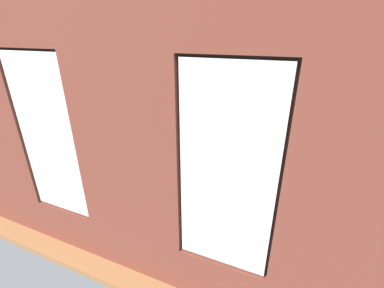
% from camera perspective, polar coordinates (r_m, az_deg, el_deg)
% --- Properties ---
extents(ground_plane, '(6.96, 5.71, 0.10)m').
position_cam_1_polar(ground_plane, '(5.84, 2.16, -8.78)').
color(ground_plane, '#99663D').
extents(brick_wall_with_windows, '(6.36, 0.30, 3.53)m').
position_cam_1_polar(brick_wall_with_windows, '(3.07, -14.42, -2.97)').
color(brick_wall_with_windows, brown).
rests_on(brick_wall_with_windows, ground_plane).
extents(white_wall_right, '(0.10, 4.71, 3.53)m').
position_cam_1_polar(white_wall_right, '(6.72, -24.46, 10.24)').
color(white_wall_right, white).
rests_on(white_wall_right, ground_plane).
extents(couch_by_window, '(1.97, 0.87, 0.80)m').
position_cam_1_polar(couch_by_window, '(4.51, -12.50, -14.65)').
color(couch_by_window, black).
rests_on(couch_by_window, ground_plane).
extents(couch_left, '(0.95, 1.78, 0.80)m').
position_cam_1_polar(couch_left, '(5.13, 28.05, -11.97)').
color(couch_left, black).
rests_on(couch_left, ground_plane).
extents(coffee_table, '(1.55, 0.73, 0.44)m').
position_cam_1_polar(coffee_table, '(5.45, -1.03, -5.94)').
color(coffee_table, tan).
rests_on(coffee_table, ground_plane).
extents(cup_ceramic, '(0.08, 0.08, 0.10)m').
position_cam_1_polar(cup_ceramic, '(5.37, 3.69, -5.24)').
color(cup_ceramic, '#B23D38').
rests_on(cup_ceramic, coffee_table).
extents(table_plant_small, '(0.14, 0.14, 0.21)m').
position_cam_1_polar(table_plant_small, '(5.25, -0.38, -5.17)').
color(table_plant_small, gray).
rests_on(table_plant_small, coffee_table).
extents(remote_silver, '(0.18, 0.07, 0.02)m').
position_cam_1_polar(remote_silver, '(5.52, -5.92, -4.90)').
color(remote_silver, '#B2B2B7').
rests_on(remote_silver, coffee_table).
extents(remote_black, '(0.17, 0.12, 0.02)m').
position_cam_1_polar(remote_black, '(5.42, -1.04, -5.35)').
color(remote_black, black).
rests_on(remote_black, coffee_table).
extents(remote_gray, '(0.18, 0.08, 0.02)m').
position_cam_1_polar(remote_gray, '(5.57, -2.47, -4.54)').
color(remote_gray, '#59595B').
rests_on(remote_gray, coffee_table).
extents(media_console, '(1.21, 0.42, 0.54)m').
position_cam_1_polar(media_console, '(6.82, -21.93, -2.54)').
color(media_console, black).
rests_on(media_console, ground_plane).
extents(tv_flatscreen, '(0.95, 0.20, 0.67)m').
position_cam_1_polar(tv_flatscreen, '(6.60, -22.70, 2.18)').
color(tv_flatscreen, black).
rests_on(tv_flatscreen, media_console).
extents(papasan_chair, '(1.16, 1.16, 0.71)m').
position_cam_1_polar(papasan_chair, '(7.07, 2.78, 1.76)').
color(papasan_chair, olive).
rests_on(papasan_chair, ground_plane).
extents(potted_plant_corner_near_left, '(0.93, 0.74, 1.29)m').
position_cam_1_polar(potted_plant_corner_near_left, '(6.93, 29.16, 0.97)').
color(potted_plant_corner_near_left, beige).
rests_on(potted_plant_corner_near_left, ground_plane).
extents(potted_plant_between_couches, '(1.14, 1.22, 1.33)m').
position_cam_1_polar(potted_plant_between_couches, '(3.69, 6.02, -13.87)').
color(potted_plant_between_couches, beige).
rests_on(potted_plant_between_couches, ground_plane).
extents(potted_plant_mid_room_small, '(0.41, 0.41, 0.63)m').
position_cam_1_polar(potted_plant_mid_room_small, '(5.84, 9.53, -3.84)').
color(potted_plant_mid_room_small, gray).
rests_on(potted_plant_mid_room_small, ground_plane).
extents(potted_plant_near_tv, '(0.85, 0.94, 1.15)m').
position_cam_1_polar(potted_plant_near_tv, '(5.68, -25.86, -4.59)').
color(potted_plant_near_tv, beige).
rests_on(potted_plant_near_tv, ground_plane).
extents(potted_plant_corner_far_left, '(0.89, 0.99, 1.41)m').
position_cam_1_polar(potted_plant_corner_far_left, '(3.66, 33.27, -20.29)').
color(potted_plant_corner_far_left, gray).
rests_on(potted_plant_corner_far_left, ground_plane).
extents(potted_plant_by_left_couch, '(0.35, 0.35, 0.60)m').
position_cam_1_polar(potted_plant_by_left_couch, '(6.21, 23.98, -4.20)').
color(potted_plant_by_left_couch, '#47423D').
rests_on(potted_plant_by_left_couch, ground_plane).
extents(potted_plant_foreground_right, '(0.78, 0.74, 1.20)m').
position_cam_1_polar(potted_plant_foreground_right, '(8.10, -9.89, 5.59)').
color(potted_plant_foreground_right, gray).
rests_on(potted_plant_foreground_right, ground_plane).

